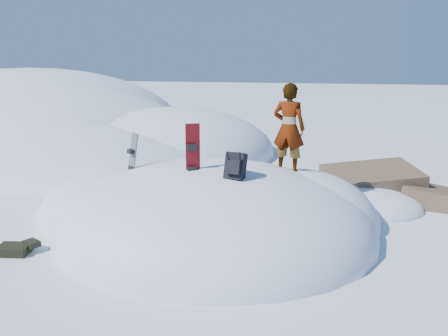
% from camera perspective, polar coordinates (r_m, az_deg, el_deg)
% --- Properties ---
extents(ground, '(120.00, 120.00, 0.00)m').
position_cam_1_polar(ground, '(9.65, -1.53, -8.18)').
color(ground, white).
rests_on(ground, ground).
extents(snow_mound, '(8.00, 6.00, 3.00)m').
position_cam_1_polar(snow_mound, '(9.90, -2.16, -7.58)').
color(snow_mound, white).
rests_on(snow_mound, ground).
extents(snow_ridge, '(21.50, 18.50, 6.40)m').
position_cam_1_polar(snow_ridge, '(22.71, -21.31, 3.86)').
color(snow_ridge, white).
rests_on(snow_ridge, ground).
extents(rock_outcrop, '(4.68, 4.41, 1.68)m').
position_cam_1_polar(rock_outcrop, '(12.30, 19.22, -3.94)').
color(rock_outcrop, brown).
rests_on(rock_outcrop, ground).
extents(snowboard_red, '(0.29, 0.25, 1.55)m').
position_cam_1_polar(snowboard_red, '(8.82, -4.11, 0.95)').
color(snowboard_red, '#B80913').
rests_on(snowboard_red, snow_mound).
extents(snowboard_dark, '(0.36, 0.37, 1.32)m').
position_cam_1_polar(snowboard_dark, '(10.04, -11.97, 0.79)').
color(snowboard_dark, black).
rests_on(snowboard_dark, snow_mound).
extents(backpack, '(0.43, 0.51, 0.61)m').
position_cam_1_polar(backpack, '(8.38, 1.47, 0.26)').
color(backpack, black).
rests_on(backpack, snow_mound).
extents(gear_pile, '(0.79, 0.60, 0.21)m').
position_cam_1_polar(gear_pile, '(9.44, -25.46, -9.47)').
color(gear_pile, black).
rests_on(gear_pile, ground).
extents(person, '(0.80, 0.62, 1.96)m').
position_cam_1_polar(person, '(9.66, 8.46, 5.16)').
color(person, slate).
rests_on(person, snow_mound).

